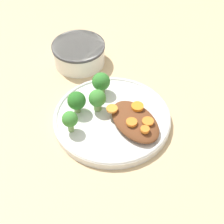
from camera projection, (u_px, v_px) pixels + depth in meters
The scene contains 13 objects.
ground_plane at pixel (112, 122), 0.81m from camera, with size 4.00×4.00×0.00m, color tan.
plate at pixel (112, 119), 0.81m from camera, with size 0.25×0.25×0.02m.
dip_bowl at pixel (79, 53), 0.93m from camera, with size 0.13×0.13×0.05m.
stew_mound at pixel (135, 121), 0.78m from camera, with size 0.13×0.08×0.02m, color brown.
broccoli_floret_0 at pixel (101, 82), 0.83m from camera, with size 0.04×0.04×0.05m.
broccoli_floret_1 at pixel (70, 120), 0.75m from camera, with size 0.03×0.03×0.05m.
broccoli_floret_2 at pixel (77, 101), 0.79m from camera, with size 0.04×0.04×0.05m.
broccoli_floret_3 at pixel (97, 99), 0.80m from camera, with size 0.04×0.04×0.05m.
carrot_slice_0 at pixel (148, 121), 0.76m from camera, with size 0.02×0.02×0.00m, color orange.
carrot_slice_1 at pixel (137, 107), 0.79m from camera, with size 0.03×0.03×0.01m, color orange.
carrot_slice_2 at pixel (132, 122), 0.76m from camera, with size 0.02×0.02×0.01m, color orange.
carrot_slice_3 at pixel (145, 129), 0.74m from camera, with size 0.02×0.02×0.01m, color orange.
carrot_slice_4 at pixel (112, 109), 0.78m from camera, with size 0.02×0.02×0.00m, color orange.
Camera 1 is at (0.46, -0.29, 0.61)m, focal length 60.00 mm.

